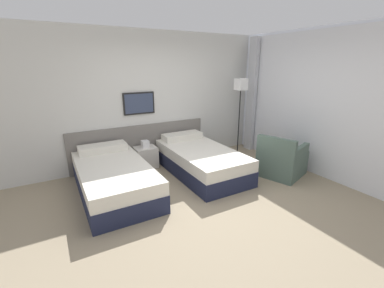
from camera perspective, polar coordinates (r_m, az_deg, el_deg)
The scene contains 8 objects.
ground_plane at distance 4.12m, azimuth 3.57°, elevation -12.52°, with size 16.00×16.00×0.00m, color gray.
wall_headboard at distance 5.48m, azimuth -8.46°, elevation 9.27°, with size 10.00×0.10×2.70m.
wall_window at distance 5.30m, azimuth 27.42°, elevation 7.73°, with size 0.21×4.56×2.70m.
bed_near_door at distance 4.44m, azimuth -16.95°, elevation -7.24°, with size 1.06×2.04×0.62m.
bed_near_window at distance 5.01m, azimuth 1.87°, elevation -3.61°, with size 1.06×2.04×0.62m.
nightstand at distance 5.36m, azimuth -10.21°, elevation -2.81°, with size 0.43×0.36×0.57m.
floor_lamp at distance 5.85m, azimuth 10.73°, elevation 11.21°, with size 0.24×0.24×1.75m.
armchair at distance 5.19m, azimuth 19.26°, elevation -3.58°, with size 0.98×0.93×0.81m.
Camera 1 is at (-1.97, -2.98, 2.05)m, focal length 24.00 mm.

